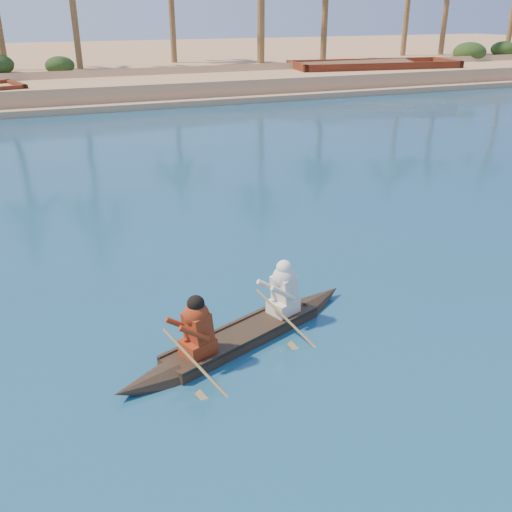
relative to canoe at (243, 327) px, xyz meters
name	(u,v)px	position (x,y,z in m)	size (l,w,h in m)	color
ground	(129,274)	(-1.39, 3.56, -0.28)	(160.00, 160.00, 0.00)	navy
sandy_embankment	(33,66)	(-1.39, 50.44, 0.25)	(150.00, 51.00, 1.50)	tan
shrub_cluster	(41,76)	(-1.39, 35.06, 0.92)	(100.00, 6.00, 2.40)	#193312
canoe	(243,327)	(0.00, 0.00, 0.00)	(5.16, 2.53, 1.45)	#34261C
barge_right	(373,75)	(22.44, 30.56, 0.46)	(13.14, 5.79, 2.12)	#5F2814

